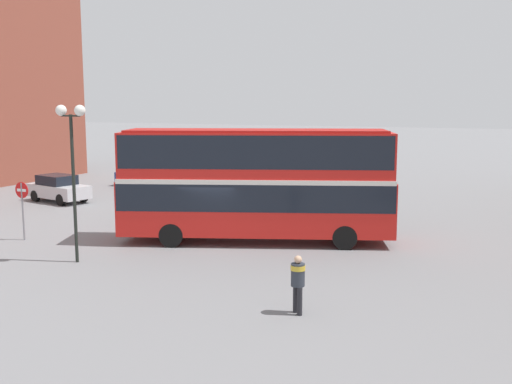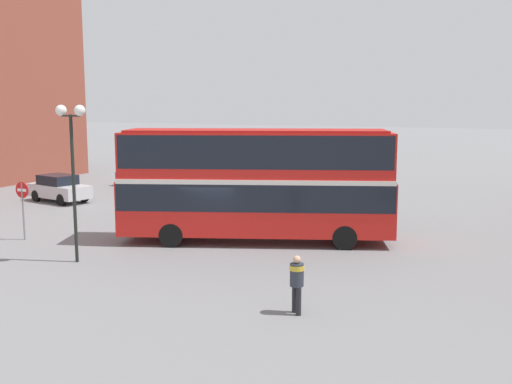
% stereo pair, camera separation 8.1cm
% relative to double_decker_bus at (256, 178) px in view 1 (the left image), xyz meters
% --- Properties ---
extents(ground_plane, '(240.00, 240.00, 0.00)m').
position_rel_double_decker_bus_xyz_m(ground_plane, '(-1.54, -1.05, -2.72)').
color(ground_plane, slate).
extents(double_decker_bus, '(11.53, 6.27, 4.75)m').
position_rel_double_decker_bus_xyz_m(double_decker_bus, '(0.00, 0.00, 0.00)').
color(double_decker_bus, red).
rests_on(double_decker_bus, ground_plane).
extents(pedestrian_foreground, '(0.58, 0.58, 1.68)m').
position_rel_double_decker_bus_xyz_m(pedestrian_foreground, '(4.51, -7.56, -1.69)').
color(pedestrian_foreground, '#232328').
rests_on(pedestrian_foreground, ground_plane).
extents(parked_car_kerb_near, '(4.29, 2.61, 1.60)m').
position_rel_double_decker_bus_xyz_m(parked_car_kerb_near, '(-14.81, 4.81, -1.91)').
color(parked_car_kerb_near, silver).
rests_on(parked_car_kerb_near, ground_plane).
extents(parked_car_kerb_far, '(4.30, 1.96, 1.45)m').
position_rel_double_decker_bus_xyz_m(parked_car_kerb_far, '(-13.71, 12.56, -1.98)').
color(parked_car_kerb_far, navy).
rests_on(parked_car_kerb_far, ground_plane).
extents(parked_car_side_street, '(4.25, 2.66, 1.50)m').
position_rel_double_decker_bus_xyz_m(parked_car_side_street, '(-0.86, 11.83, -1.95)').
color(parked_car_side_street, silver).
rests_on(parked_car_side_street, ground_plane).
extents(street_lamp_twin_globe, '(1.24, 0.40, 5.78)m').
position_rel_double_decker_bus_xyz_m(street_lamp_twin_globe, '(-4.82, -5.60, 1.79)').
color(street_lamp_twin_globe, black).
rests_on(street_lamp_twin_globe, ground_plane).
extents(no_entry_sign, '(0.69, 0.08, 2.51)m').
position_rel_double_decker_bus_xyz_m(no_entry_sign, '(-9.29, -3.62, -1.00)').
color(no_entry_sign, gray).
rests_on(no_entry_sign, ground_plane).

